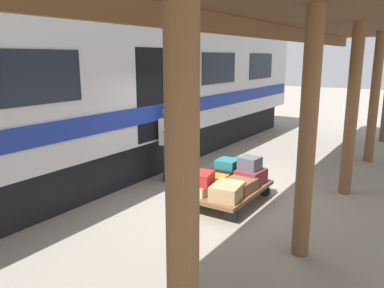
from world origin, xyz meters
The scene contains 15 objects.
ground_plane centered at (0.00, 0.00, 0.00)m, with size 60.00×60.00×0.00m, color gray.
platform_canopy centered at (-1.86, 0.00, 3.25)m, with size 3.20×15.65×3.56m.
train_car centered at (3.38, 0.00, 2.06)m, with size 3.02×16.74×4.00m.
luggage_cart centered at (-0.12, 0.33, 0.27)m, with size 1.20×1.82×0.31m.
suitcase_black_hardshell centered at (0.15, -0.17, 0.43)m, with size 0.48×0.57×0.24m, color black.
suitcase_cream_canvas centered at (0.15, 0.83, 0.40)m, with size 0.36×0.61×0.17m, color beige.
suitcase_tan_vintage centered at (-0.39, 0.83, 0.44)m, with size 0.48×0.63×0.26m, color tan.
suitcase_burgundy_valise centered at (-0.39, -0.17, 0.45)m, with size 0.47×0.57×0.27m, color maroon.
suitcase_orange_carryall centered at (0.15, 0.33, 0.41)m, with size 0.47×0.61×0.19m, color #CC6B23.
suitcase_brown_leather centered at (-0.39, 0.33, 0.42)m, with size 0.52×0.55×0.21m, color brown.
suitcase_teal_softside centered at (0.13, -0.17, 0.63)m, with size 0.41×0.43×0.17m, color #1E666B.
suitcase_red_plastic centered at (0.16, 0.85, 0.59)m, with size 0.43×0.48×0.22m, color #AD231E.
suitcase_slate_roller centered at (-0.36, -0.18, 0.71)m, with size 0.38×0.37×0.25m, color #4C515B.
porter_in_overalls centered at (0.92, 0.11, 0.93)m, with size 0.73×0.55×1.70m.
porter_by_door centered at (1.65, -0.23, 0.93)m, with size 0.72×0.54×1.70m.
Camera 1 is at (-3.34, 6.53, 2.76)m, focal length 35.75 mm.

